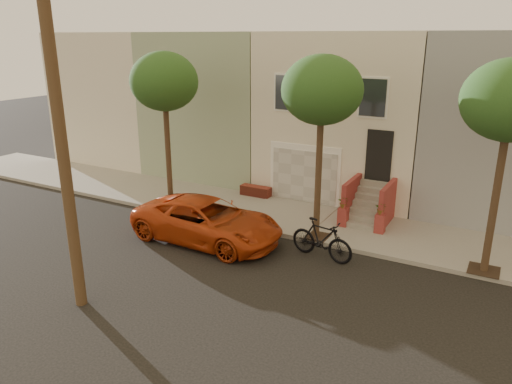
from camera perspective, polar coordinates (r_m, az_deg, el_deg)
The scene contains 8 objects.
ground at distance 14.75m, azimuth -2.39°, elevation -10.27°, with size 90.00×90.00×0.00m, color black.
sidewalk at distance 19.07m, azimuth 5.92°, elevation -3.34°, with size 40.00×3.70×0.15m, color gray.
house_row at distance 23.52m, azimuth 11.86°, elevation 9.45°, with size 33.10×11.70×7.00m.
tree_left at distance 19.45m, azimuth -10.80°, elevation 12.59°, with size 2.70×2.57×6.30m.
tree_mid at distance 16.16m, azimuth 7.79°, elevation 11.71°, with size 2.70×2.57×6.30m.
tree_right at distance 15.10m, azimuth 27.90°, elevation 9.40°, with size 2.70×2.57×6.30m.
pickup_truck at distance 17.13m, azimuth -5.79°, elevation -3.39°, with size 2.52×5.46×1.52m, color #B43810.
motorcycle at distance 15.90m, azimuth 7.77°, elevation -5.55°, with size 0.63×2.24×1.34m, color black.
Camera 1 is at (6.77, -11.10, 6.97)m, focal length 33.86 mm.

